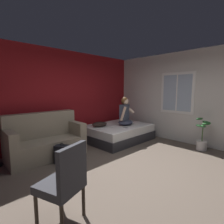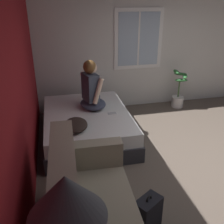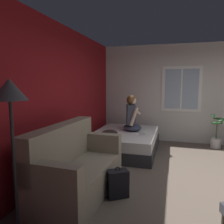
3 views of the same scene
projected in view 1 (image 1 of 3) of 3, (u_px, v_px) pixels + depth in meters
The scene contains 11 objects.
ground_plane at pixel (132, 173), 3.37m from camera, with size 40.00×40.00×0.00m, color brown.
wall_back_accent at pixel (61, 98), 5.06m from camera, with size 10.26×0.16×2.70m, color maroon.
wall_side_with_window at pixel (191, 98), 5.08m from camera, with size 0.19×6.52×2.70m.
bed at pixel (118, 133), 5.51m from camera, with size 1.97×1.49×0.48m.
couch at pixel (45, 140), 4.14m from camera, with size 1.73×0.89×1.04m.
side_chair at pixel (64, 181), 2.05m from camera, with size 0.59×0.59×0.98m.
person_seated at pixel (125, 114), 5.47m from camera, with size 0.62×0.57×0.88m.
backpack at pixel (62, 155), 3.78m from camera, with size 0.34×0.35×0.46m.
throw_pillow at pixel (100, 124), 5.26m from camera, with size 0.48×0.36×0.14m, color #2D231E.
cell_phone at pixel (126, 128), 5.09m from camera, with size 0.07×0.14×0.01m, color #B7B7BC.
potted_plant at pixel (202, 139), 4.59m from camera, with size 0.39×0.37×0.85m.
Camera 1 is at (-2.51, -2.00, 1.60)m, focal length 28.00 mm.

